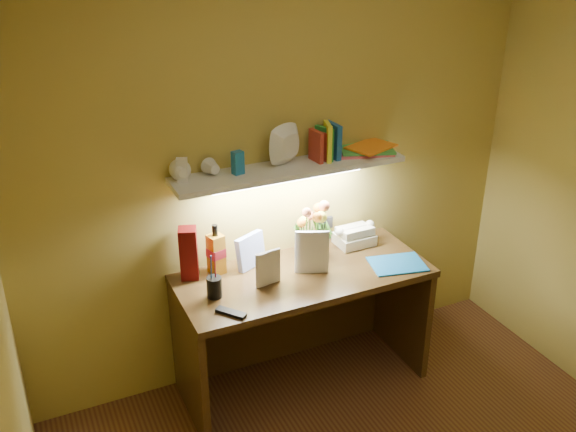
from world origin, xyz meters
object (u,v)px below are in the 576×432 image
object	(u,v)px
telephone	(355,234)
whisky_bottle	(216,249)
flower_bouquet	(313,231)
desk	(303,329)
desk_clock	(366,234)

from	to	relation	value
telephone	whisky_bottle	xyz separation A→B (m)	(-0.86, 0.02, 0.08)
flower_bouquet	desk	bearing A→B (deg)	-131.57
telephone	desk_clock	distance (m)	0.08
desk_clock	whisky_bottle	world-z (taller)	whisky_bottle
flower_bouquet	telephone	world-z (taller)	flower_bouquet
desk	telephone	distance (m)	0.64
desk	telephone	bearing A→B (deg)	22.96
whisky_bottle	flower_bouquet	bearing A→B (deg)	-5.33
desk_clock	whisky_bottle	bearing A→B (deg)	160.79
desk	telephone	xyz separation A→B (m)	(0.43, 0.18, 0.44)
whisky_bottle	desk	bearing A→B (deg)	-25.47
desk	desk_clock	size ratio (longest dim) A/B	15.73
telephone	desk_clock	bearing A→B (deg)	0.60
telephone	desk_clock	xyz separation A→B (m)	(0.08, 0.00, -0.02)
flower_bouquet	desk_clock	bearing A→B (deg)	4.76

